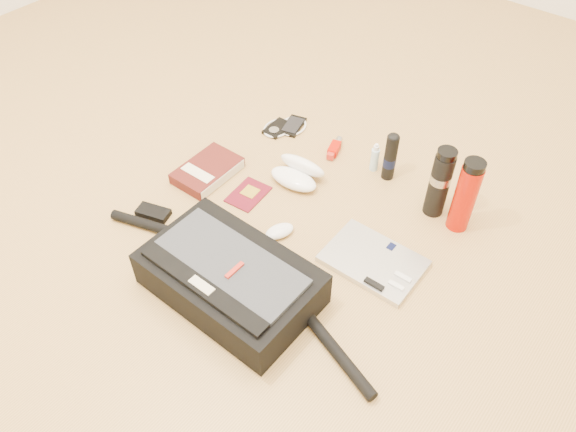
{
  "coord_description": "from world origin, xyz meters",
  "views": [
    {
      "loc": [
        0.73,
        -0.86,
        1.29
      ],
      "look_at": [
        -0.01,
        0.06,
        0.06
      ],
      "focal_mm": 35.0,
      "sensor_mm": 36.0,
      "label": 1
    }
  ],
  "objects_px": {
    "book": "(208,171)",
    "thermos_red": "(465,196)",
    "thermos_black": "(440,182)",
    "laptop": "(373,261)",
    "messenger_bag": "(229,278)"
  },
  "relations": [
    {
      "from": "laptop",
      "to": "thermos_red",
      "type": "bearing_deg",
      "value": 66.83
    },
    {
      "from": "laptop",
      "to": "thermos_red",
      "type": "distance_m",
      "value": 0.34
    },
    {
      "from": "thermos_black",
      "to": "thermos_red",
      "type": "distance_m",
      "value": 0.09
    },
    {
      "from": "thermos_red",
      "to": "messenger_bag",
      "type": "bearing_deg",
      "value": -120.68
    },
    {
      "from": "laptop",
      "to": "thermos_black",
      "type": "relative_size",
      "value": 1.15
    },
    {
      "from": "messenger_bag",
      "to": "thermos_red",
      "type": "xyz_separation_m",
      "value": [
        0.38,
        0.64,
        0.07
      ]
    },
    {
      "from": "thermos_black",
      "to": "book",
      "type": "bearing_deg",
      "value": -154.13
    },
    {
      "from": "book",
      "to": "thermos_red",
      "type": "distance_m",
      "value": 0.85
    },
    {
      "from": "book",
      "to": "thermos_black",
      "type": "bearing_deg",
      "value": 24.7
    },
    {
      "from": "messenger_bag",
      "to": "book",
      "type": "relative_size",
      "value": 4.36
    },
    {
      "from": "messenger_bag",
      "to": "thermos_black",
      "type": "height_order",
      "value": "thermos_black"
    },
    {
      "from": "messenger_bag",
      "to": "thermos_black",
      "type": "bearing_deg",
      "value": 66.05
    },
    {
      "from": "messenger_bag",
      "to": "laptop",
      "type": "bearing_deg",
      "value": 52.86
    },
    {
      "from": "thermos_black",
      "to": "laptop",
      "type": "bearing_deg",
      "value": -95.49
    },
    {
      "from": "messenger_bag",
      "to": "laptop",
      "type": "distance_m",
      "value": 0.43
    }
  ]
}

